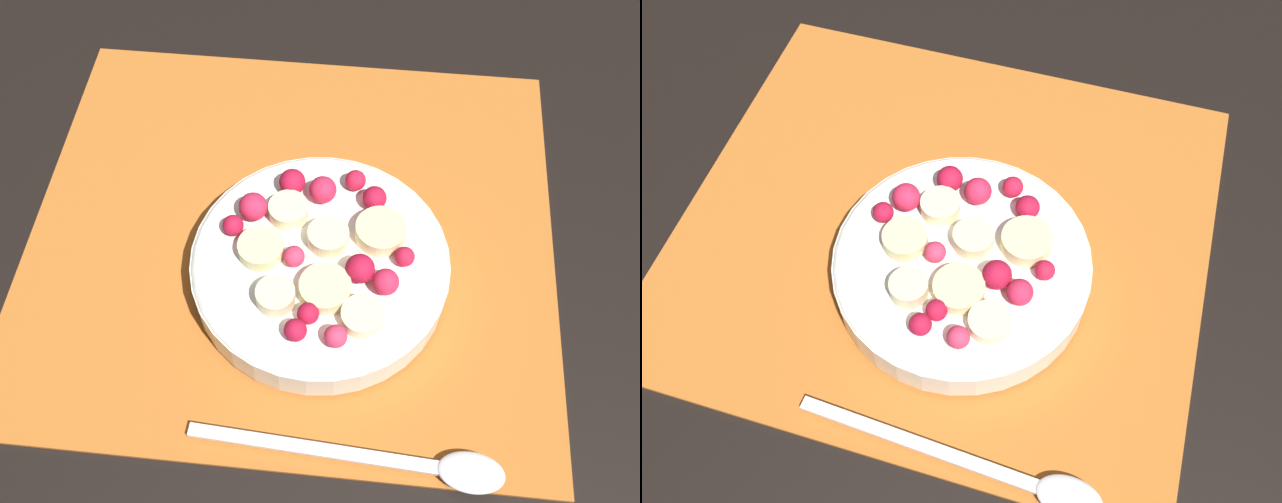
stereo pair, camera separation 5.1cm
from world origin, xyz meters
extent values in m
plane|color=black|center=(0.00, 0.00, 0.00)|extent=(3.00, 3.00, 0.00)
cube|color=#B26023|center=(0.00, 0.00, 0.00)|extent=(0.41, 0.38, 0.01)
cylinder|color=silver|center=(-0.03, 0.04, 0.02)|extent=(0.19, 0.19, 0.03)
torus|color=silver|center=(-0.03, 0.04, 0.03)|extent=(0.19, 0.19, 0.01)
cylinder|color=white|center=(-0.03, 0.04, 0.03)|extent=(0.17, 0.17, 0.00)
cylinder|color=beige|center=(-0.07, 0.02, 0.04)|extent=(0.05, 0.05, 0.01)
cylinder|color=beige|center=(-0.03, 0.03, 0.04)|extent=(0.04, 0.04, 0.01)
cylinder|color=beige|center=(0.02, 0.04, 0.04)|extent=(0.04, 0.04, 0.01)
cylinder|color=beige|center=(-0.03, 0.07, 0.04)|extent=(0.05, 0.05, 0.01)
cylinder|color=beige|center=(0.00, 0.01, 0.04)|extent=(0.04, 0.04, 0.01)
cylinder|color=beige|center=(-0.06, 0.09, 0.04)|extent=(0.04, 0.04, 0.01)
cylinder|color=beige|center=(0.00, 0.08, 0.04)|extent=(0.04, 0.04, 0.01)
sphere|color=#DB3356|center=(-0.01, 0.05, 0.04)|extent=(0.02, 0.02, 0.02)
sphere|color=#D12347|center=(-0.08, 0.06, 0.05)|extent=(0.02, 0.02, 0.02)
sphere|color=#B21433|center=(-0.06, -0.01, 0.04)|extent=(0.02, 0.02, 0.02)
sphere|color=#D12347|center=(-0.02, -0.01, 0.05)|extent=(0.02, 0.02, 0.02)
sphere|color=#B21433|center=(-0.06, 0.05, 0.05)|extent=(0.02, 0.02, 0.02)
sphere|color=#B21433|center=(0.04, 0.03, 0.04)|extent=(0.02, 0.02, 0.02)
sphere|color=red|center=(-0.09, 0.04, 0.04)|extent=(0.01, 0.01, 0.01)
sphere|color=red|center=(-0.05, -0.02, 0.04)|extent=(0.02, 0.02, 0.02)
sphere|color=#D12347|center=(0.03, 0.01, 0.05)|extent=(0.02, 0.02, 0.02)
sphere|color=#B21433|center=(-0.02, 0.09, 0.04)|extent=(0.02, 0.02, 0.02)
sphere|color=#B21433|center=(0.00, -0.02, 0.05)|extent=(0.02, 0.02, 0.02)
sphere|color=#B21433|center=(-0.02, 0.11, 0.04)|extent=(0.02, 0.02, 0.02)
sphere|color=#DB3356|center=(-0.04, 0.11, 0.04)|extent=(0.02, 0.02, 0.02)
cube|color=silver|center=(-0.04, 0.17, 0.01)|extent=(0.17, 0.02, 0.00)
ellipsoid|color=silver|center=(-0.14, 0.18, 0.01)|extent=(0.05, 0.03, 0.01)
camera|label=1|loc=(-0.05, 0.31, 0.48)|focal=40.00mm
camera|label=2|loc=(-0.10, 0.30, 0.48)|focal=40.00mm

